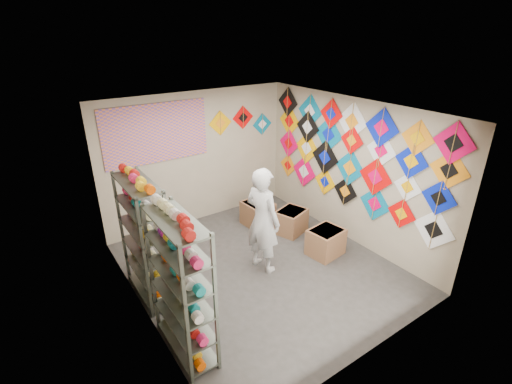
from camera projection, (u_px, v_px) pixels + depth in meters
ground at (261, 268)px, 6.39m from camera, size 4.50×4.50×0.00m
room_walls at (262, 180)px, 5.72m from camera, size 4.50×4.50×4.50m
shelf_rack_front at (181, 287)px, 4.44m from camera, size 0.40×1.10×1.90m
shelf_rack_back at (145, 240)px, 5.42m from camera, size 0.40×1.10×1.90m
string_spools at (160, 255)px, 4.89m from camera, size 0.12×2.36×0.12m
kite_wall_display at (348, 154)px, 6.77m from camera, size 0.06×4.28×2.06m
back_wall_kites at (242, 122)px, 7.82m from camera, size 1.56×0.02×0.71m
poster at (157, 134)px, 6.83m from camera, size 2.00×0.01×1.10m
shopkeeper at (263, 220)px, 6.05m from camera, size 0.86×0.73×1.82m
carton_a at (326, 242)px, 6.69m from camera, size 0.65×0.57×0.49m
carton_b at (291, 221)px, 7.42m from camera, size 0.70×0.64×0.48m
carton_c at (258, 214)px, 7.70m from camera, size 0.56×0.61×0.50m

